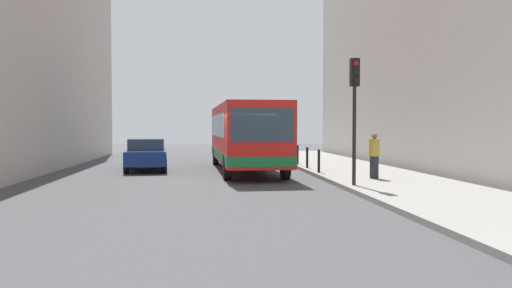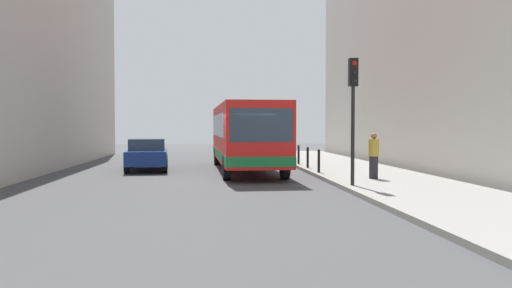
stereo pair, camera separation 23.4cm
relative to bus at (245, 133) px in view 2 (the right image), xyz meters
name	(u,v)px [view 2 (the right image)]	position (x,y,z in m)	size (l,w,h in m)	color
ground_plane	(238,181)	(-0.61, -4.40, -1.73)	(80.00, 80.00, 0.00)	#424244
sidewalk	(377,178)	(4.79, -4.40, -1.65)	(4.40, 40.00, 0.15)	gray
bus	(245,133)	(0.00, 0.00, 0.00)	(2.83, 11.09, 3.00)	red
car_beside_bus	(147,153)	(-4.54, 0.77, -0.94)	(2.12, 4.52, 1.48)	navy
car_behind_bus	(237,145)	(0.28, 11.47, -0.94)	(1.87, 4.41, 1.48)	#A5A8AD
traffic_light	(353,97)	(2.94, -7.41, 1.28)	(0.28, 0.33, 4.10)	black
bollard_near	(319,161)	(2.84, -2.79, -1.10)	(0.11, 0.11, 0.95)	black
bollard_mid	(308,158)	(2.84, -0.43, -1.10)	(0.11, 0.11, 0.95)	black
bollard_far	(299,155)	(2.84, 1.94, -1.10)	(0.11, 0.11, 0.95)	black
pedestrian_near_signal	(374,156)	(4.30, -5.41, -0.74)	(0.38, 0.38, 1.67)	#26262D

